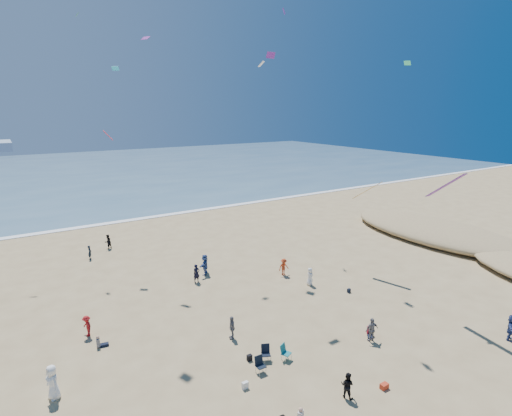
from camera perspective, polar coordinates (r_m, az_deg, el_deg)
ocean at (r=105.51m, az=-27.47°, el=4.25°), size 220.00×100.00×0.06m
surf_line at (r=56.80m, az=-22.38°, el=-2.36°), size 220.00×1.20×0.08m
standing_flyers at (r=29.82m, az=0.20°, el=-14.27°), size 27.63×38.73×1.94m
seated_group at (r=22.89m, az=1.84°, el=-25.53°), size 16.82×18.77×0.84m
chair_cluster at (r=25.58m, az=2.19°, el=-20.51°), size 2.70×1.51×1.00m
white_tote at (r=24.03m, az=-1.56°, el=-23.98°), size 0.35×0.20×0.40m
black_backpack at (r=26.06m, az=-0.94°, el=-20.61°), size 0.30×0.22×0.38m
cooler at (r=25.06m, az=17.85°, el=-23.06°), size 0.45×0.30×0.30m
navy_bag at (r=35.04m, az=13.13°, el=-11.42°), size 0.28×0.18×0.34m
kites_aloft at (r=29.43m, az=7.62°, el=14.71°), size 37.97×45.09×26.52m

